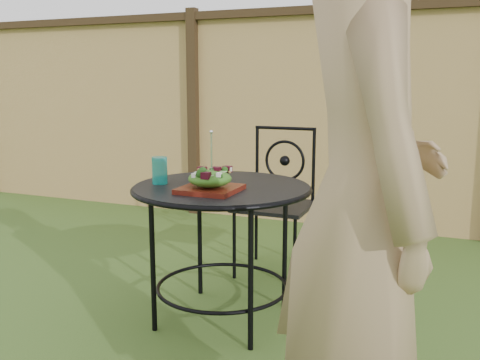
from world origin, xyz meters
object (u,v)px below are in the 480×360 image
at_px(patio_chair, 277,196).
at_px(patio_table, 222,212).
at_px(salad_plate, 210,189).
at_px(diner, 363,200).

bearing_deg(patio_chair, patio_table, -92.06).
bearing_deg(patio_table, patio_chair, 87.94).
xyz_separation_m(patio_chair, salad_plate, (-0.02, -0.98, 0.23)).
xyz_separation_m(patio_chair, diner, (0.84, -1.82, 0.42)).
distance_m(patio_table, patio_chair, 0.83).
height_order(patio_table, patio_chair, patio_chair).
distance_m(diner, salad_plate, 1.21).
relative_size(patio_table, patio_chair, 0.97).
relative_size(patio_chair, salad_plate, 3.52).
height_order(patio_chair, salad_plate, patio_chair).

